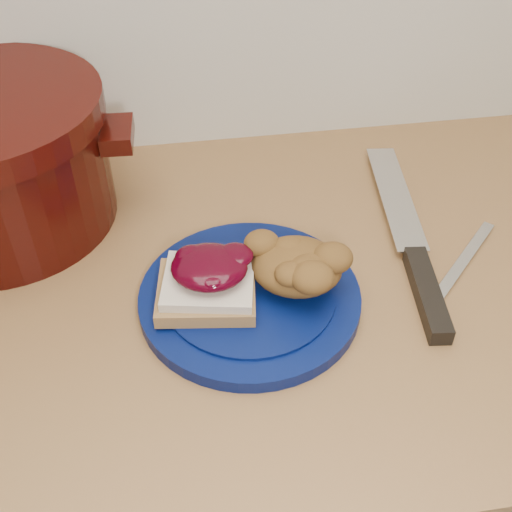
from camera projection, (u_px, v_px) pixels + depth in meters
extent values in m
cube|color=beige|center=(249.00, 487.00, 1.04)|extent=(4.00, 0.60, 0.86)
cylinder|color=#041044|center=(250.00, 298.00, 0.69)|extent=(0.29, 0.29, 0.02)
cube|color=olive|center=(207.00, 291.00, 0.67)|extent=(0.11, 0.10, 0.02)
cube|color=beige|center=(209.00, 281.00, 0.67)|extent=(0.11, 0.10, 0.01)
ellipsoid|color=black|center=(209.00, 267.00, 0.66)|extent=(0.09, 0.09, 0.02)
ellipsoid|color=brown|center=(297.00, 266.00, 0.68)|extent=(0.11, 0.11, 0.05)
cube|color=black|center=(427.00, 293.00, 0.70)|extent=(0.04, 0.13, 0.02)
cube|color=silver|center=(395.00, 196.00, 0.83)|extent=(0.06, 0.22, 0.00)
cube|color=silver|center=(463.00, 262.00, 0.74)|extent=(0.13, 0.13, 0.00)
cube|color=black|center=(117.00, 134.00, 0.75)|extent=(0.04, 0.06, 0.02)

